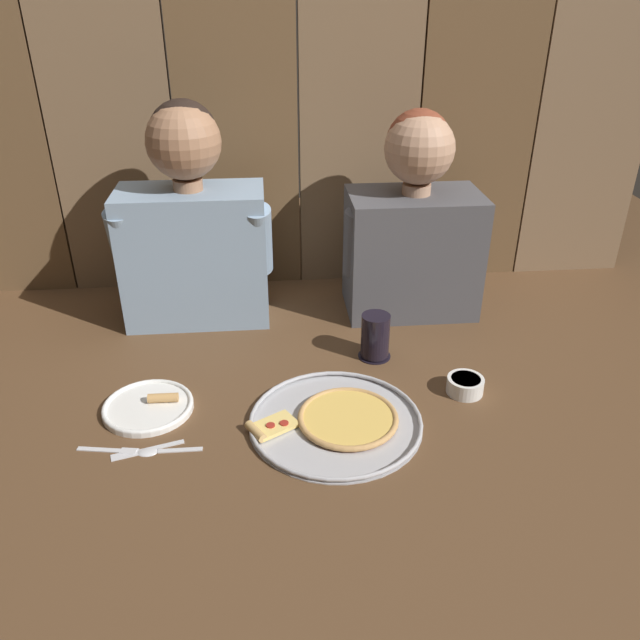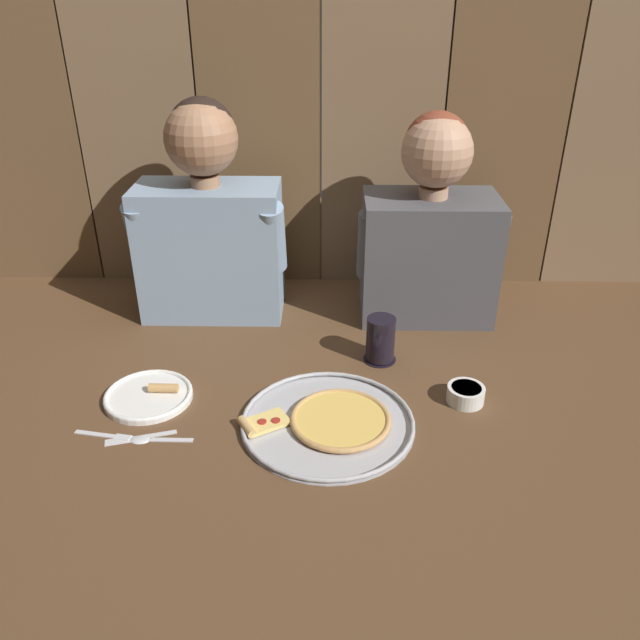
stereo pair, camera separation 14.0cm
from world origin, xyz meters
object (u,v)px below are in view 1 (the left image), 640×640
(diner_right, at_px, (414,225))
(dipping_bowl, at_px, (465,384))
(pizza_tray, at_px, (338,420))
(drinking_glass, at_px, (375,337))
(dinner_plate, at_px, (149,406))
(diner_left, at_px, (192,224))

(diner_right, bearing_deg, dipping_bowl, -84.64)
(pizza_tray, distance_m, drinking_glass, 0.31)
(dinner_plate, bearing_deg, diner_right, 32.72)
(diner_right, bearing_deg, drinking_glass, -118.64)
(diner_left, relative_size, diner_right, 1.06)
(diner_right, bearing_deg, dinner_plate, -147.28)
(drinking_glass, relative_size, diner_right, 0.21)
(dipping_bowl, height_order, diner_right, diner_right)
(dinner_plate, distance_m, drinking_glass, 0.60)
(pizza_tray, relative_size, dipping_bowl, 4.50)
(dinner_plate, bearing_deg, diner_left, 79.25)
(pizza_tray, relative_size, diner_left, 0.65)
(pizza_tray, bearing_deg, diner_right, 63.18)
(dipping_bowl, bearing_deg, diner_right, 95.36)
(dinner_plate, relative_size, drinking_glass, 1.70)
(diner_right, bearing_deg, diner_left, 180.00)
(diner_left, distance_m, diner_right, 0.63)
(dinner_plate, xyz_separation_m, diner_right, (0.72, 0.46, 0.26))
(dinner_plate, height_order, dipping_bowl, dipping_bowl)
(pizza_tray, height_order, diner_left, diner_left)
(dinner_plate, bearing_deg, drinking_glass, 18.19)
(pizza_tray, bearing_deg, drinking_glass, 65.02)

